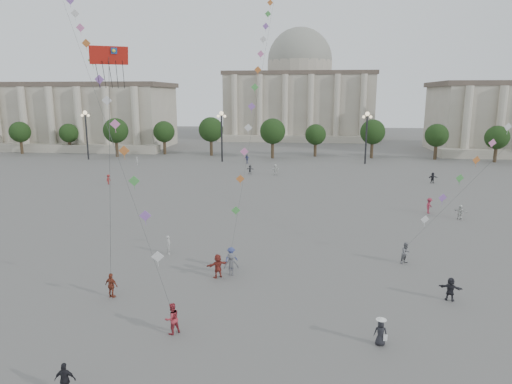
# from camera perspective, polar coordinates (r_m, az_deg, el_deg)

# --- Properties ---
(ground) EXTENTS (360.00, 360.00, 0.00)m
(ground) POSITION_cam_1_polar(r_m,az_deg,el_deg) (29.07, -0.21, -16.57)
(ground) COLOR #5E5B58
(ground) RESTS_ON ground
(hall_west) EXTENTS (84.00, 26.22, 17.20)m
(hall_west) POSITION_cam_1_polar(r_m,az_deg,el_deg) (142.56, -27.10, 8.51)
(hall_west) COLOR #A39A88
(hall_west) RESTS_ON ground
(hall_central) EXTENTS (48.30, 34.30, 35.50)m
(hall_central) POSITION_cam_1_polar(r_m,az_deg,el_deg) (154.61, 5.39, 12.07)
(hall_central) COLOR #A39A88
(hall_central) RESTS_ON ground
(tree_row) EXTENTS (137.12, 5.12, 8.00)m
(tree_row) POSITION_cam_1_polar(r_m,az_deg,el_deg) (103.75, 4.76, 7.26)
(tree_row) COLOR #36281B
(tree_row) RESTS_ON ground
(lamp_post_far_west) EXTENTS (2.00, 0.90, 10.65)m
(lamp_post_far_west) POSITION_cam_1_polar(r_m,az_deg,el_deg) (106.93, -20.48, 7.74)
(lamp_post_far_west) COLOR #262628
(lamp_post_far_west) RESTS_ON ground
(lamp_post_mid_west) EXTENTS (2.00, 0.90, 10.65)m
(lamp_post_mid_west) POSITION_cam_1_polar(r_m,az_deg,el_deg) (97.25, -4.32, 8.11)
(lamp_post_mid_west) COLOR #262628
(lamp_post_mid_west) RESTS_ON ground
(lamp_post_mid_east) EXTENTS (2.00, 0.90, 10.65)m
(lamp_post_mid_east) POSITION_cam_1_polar(r_m,az_deg,el_deg) (96.34, 13.67, 7.77)
(lamp_post_mid_east) COLOR #262628
(lamp_post_mid_east) RESTS_ON ground
(person_crowd_0) EXTENTS (1.16, 1.02, 1.88)m
(person_crowd_0) POSITION_cam_1_polar(r_m,az_deg,el_deg) (95.05, -1.14, 4.16)
(person_crowd_0) COLOR navy
(person_crowd_0) RESTS_ON ground
(person_crowd_2) EXTENTS (0.75, 1.10, 1.58)m
(person_crowd_2) POSITION_cam_1_polar(r_m,az_deg,el_deg) (76.23, -17.95, 1.51)
(person_crowd_2) COLOR maroon
(person_crowd_2) RESTS_ON ground
(person_crowd_3) EXTENTS (1.62, 0.94, 1.67)m
(person_crowd_3) POSITION_cam_1_polar(r_m,az_deg,el_deg) (34.76, 23.13, -11.10)
(person_crowd_3) COLOR #222228
(person_crowd_3) RESTS_ON ground
(person_crowd_4) EXTENTS (1.81, 1.51, 1.95)m
(person_crowd_4) POSITION_cam_1_polar(r_m,az_deg,el_deg) (81.17, 2.43, 2.83)
(person_crowd_4) COLOR silver
(person_crowd_4) RESTS_ON ground
(person_crowd_6) EXTENTS (1.31, 0.95, 1.83)m
(person_crowd_6) POSITION_cam_1_polar(r_m,az_deg,el_deg) (36.23, -3.11, -9.03)
(person_crowd_6) COLOR #56565B
(person_crowd_6) RESTS_ON ground
(person_crowd_7) EXTENTS (1.51, 1.42, 1.69)m
(person_crowd_7) POSITION_cam_1_polar(r_m,az_deg,el_deg) (57.11, 24.16, -2.29)
(person_crowd_7) COLOR silver
(person_crowd_7) RESTS_ON ground
(person_crowd_8) EXTENTS (1.28, 1.39, 1.88)m
(person_crowd_8) POSITION_cam_1_polar(r_m,az_deg,el_deg) (58.50, 20.84, -1.60)
(person_crowd_8) COLOR maroon
(person_crowd_8) RESTS_ON ground
(person_crowd_9) EXTENTS (1.70, 1.03, 1.74)m
(person_crowd_9) POSITION_cam_1_polar(r_m,az_deg,el_deg) (78.80, 21.21, 1.67)
(person_crowd_9) COLOR black
(person_crowd_9) RESTS_ON ground
(person_crowd_10) EXTENTS (0.66, 0.72, 1.66)m
(person_crowd_10) POSITION_cam_1_polar(r_m,az_deg,el_deg) (96.11, -14.64, 3.79)
(person_crowd_10) COLOR beige
(person_crowd_10) RESTS_ON ground
(person_crowd_12) EXTENTS (1.59, 0.79, 1.64)m
(person_crowd_12) POSITION_cam_1_polar(r_m,az_deg,el_deg) (82.02, -0.74, 2.82)
(person_crowd_12) COLOR #5A5B5F
(person_crowd_12) RESTS_ON ground
(person_crowd_13) EXTENTS (0.60, 0.73, 1.71)m
(person_crowd_13) POSITION_cam_1_polar(r_m,az_deg,el_deg) (41.64, -10.87, -6.49)
(person_crowd_13) COLOR #B0AFAB
(person_crowd_13) RESTS_ON ground
(tourist_0) EXTENTS (1.13, 0.74, 1.78)m
(tourist_0) POSITION_cam_1_polar(r_m,az_deg,el_deg) (34.04, -17.62, -11.07)
(tourist_0) COLOR brown
(tourist_0) RESTS_ON ground
(tourist_2) EXTENTS (1.74, 1.49, 1.89)m
(tourist_2) POSITION_cam_1_polar(r_m,az_deg,el_deg) (35.92, -4.80, -9.19)
(tourist_2) COLOR maroon
(tourist_2) RESTS_ON ground
(tourist_4) EXTENTS (1.03, 0.52, 1.69)m
(tourist_4) POSITION_cam_1_polar(r_m,az_deg,el_deg) (24.78, -22.74, -20.82)
(tourist_4) COLOR black
(tourist_4) RESTS_ON ground
(kite_flyer_0) EXTENTS (1.17, 1.17, 1.92)m
(kite_flyer_0) POSITION_cam_1_polar(r_m,az_deg,el_deg) (28.44, -10.45, -15.29)
(kite_flyer_0) COLOR #9F2B36
(kite_flyer_0) RESTS_ON ground
(kite_flyer_1) EXTENTS (1.32, 1.32, 1.84)m
(kite_flyer_1) POSITION_cam_1_polar(r_m,az_deg,el_deg) (37.55, -3.12, -8.25)
(kite_flyer_1) COLOR navy
(kite_flyer_1) RESTS_ON ground
(kite_flyer_2) EXTENTS (1.12, 1.08, 1.81)m
(kite_flyer_2) POSITION_cam_1_polar(r_m,az_deg,el_deg) (40.68, 18.22, -7.26)
(kite_flyer_2) COLOR slate
(kite_flyer_2) RESTS_ON ground
(hat_person) EXTENTS (0.76, 0.60, 1.69)m
(hat_person) POSITION_cam_1_polar(r_m,az_deg,el_deg) (27.84, 15.32, -16.49)
(hat_person) COLOR black
(hat_person) RESTS_ON ground
(dragon_kite) EXTENTS (2.19, 1.62, 15.21)m
(dragon_kite) POSITION_cam_1_polar(r_m,az_deg,el_deg) (29.25, -17.81, 14.40)
(dragon_kite) COLOR red
(dragon_kite) RESTS_ON ground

